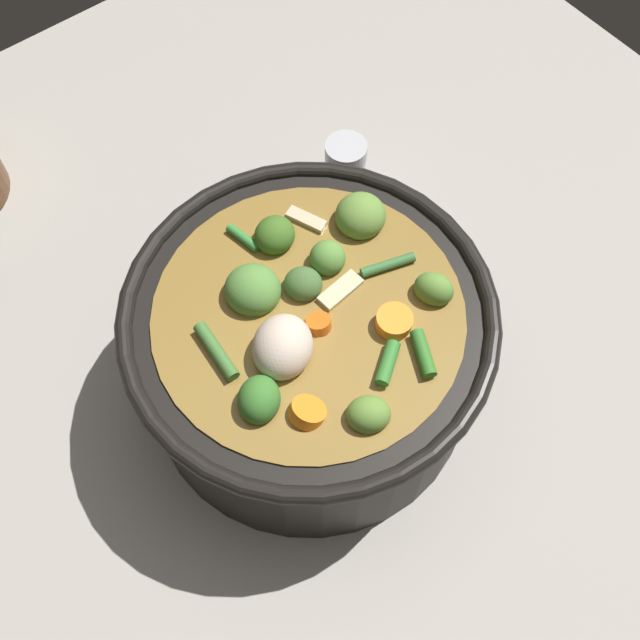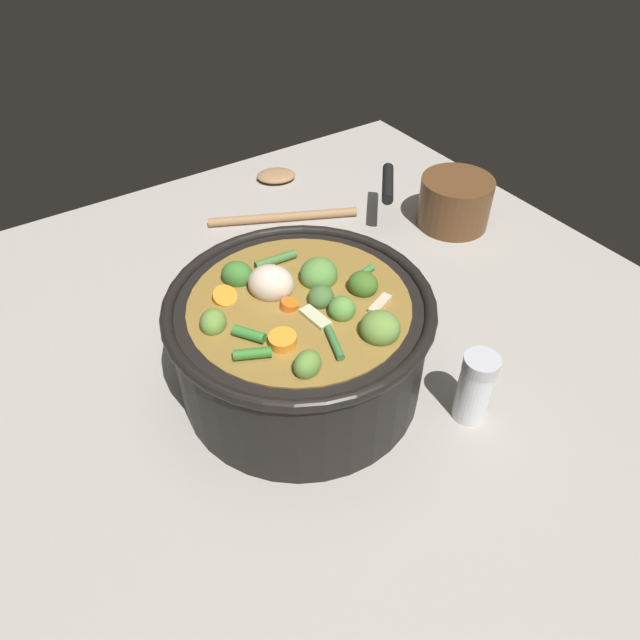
# 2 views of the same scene
# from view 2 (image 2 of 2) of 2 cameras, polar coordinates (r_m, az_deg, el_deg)

# --- Properties ---
(ground_plane) EXTENTS (1.10, 1.10, 0.00)m
(ground_plane) POSITION_cam_2_polar(r_m,az_deg,el_deg) (0.71, -1.80, -6.15)
(ground_plane) COLOR #9E998E
(cooking_pot) EXTENTS (0.29, 0.29, 0.16)m
(cooking_pot) POSITION_cam_2_polar(r_m,az_deg,el_deg) (0.66, -1.92, -2.06)
(cooking_pot) COLOR black
(cooking_pot) RESTS_ON ground_plane
(wooden_spoon) EXTENTS (0.23, 0.23, 0.02)m
(wooden_spoon) POSITION_cam_2_polar(r_m,az_deg,el_deg) (1.05, -4.03, 12.33)
(wooden_spoon) COLOR #986E48
(wooden_spoon) RESTS_ON ground_plane
(salt_shaker) EXTENTS (0.04, 0.04, 0.09)m
(salt_shaker) POSITION_cam_2_polar(r_m,az_deg,el_deg) (0.66, 15.01, -6.43)
(salt_shaker) COLOR silver
(salt_shaker) RESTS_ON ground_plane
(small_saucepan) EXTENTS (0.17, 0.18, 0.08)m
(small_saucepan) POSITION_cam_2_polar(r_m,az_deg,el_deg) (0.98, 12.92, 11.30)
(small_saucepan) COLOR brown
(small_saucepan) RESTS_ON ground_plane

